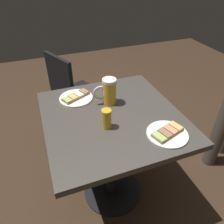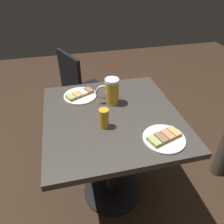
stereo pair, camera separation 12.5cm
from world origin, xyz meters
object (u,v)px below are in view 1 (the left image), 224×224
object	(u,v)px
beer_glass_small	(106,119)
plate_far	(76,97)
cafe_chair	(73,93)
plate_near	(167,133)
beer_mug	(108,91)

from	to	relation	value
beer_glass_small	plate_far	bearing A→B (deg)	105.25
cafe_chair	beer_glass_small	bearing A→B (deg)	-21.38
beer_glass_small	plate_near	bearing A→B (deg)	-31.50
plate_near	plate_far	size ratio (longest dim) A/B	1.00
plate_far	beer_glass_small	distance (m)	0.36
beer_mug	cafe_chair	distance (m)	0.70
beer_mug	beer_glass_small	xyz separation A→B (m)	(-0.09, -0.22, -0.03)
beer_mug	cafe_chair	size ratio (longest dim) A/B	0.19
beer_glass_small	cafe_chair	xyz separation A→B (m)	(-0.04, 0.83, -0.30)
beer_mug	plate_near	bearing A→B (deg)	-64.47
plate_near	beer_mug	xyz separation A→B (m)	(-0.19, 0.39, 0.07)
plate_far	beer_mug	bearing A→B (deg)	-33.24
plate_far	beer_mug	distance (m)	0.23
plate_near	beer_mug	distance (m)	0.44
beer_mug	cafe_chair	world-z (taller)	beer_mug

